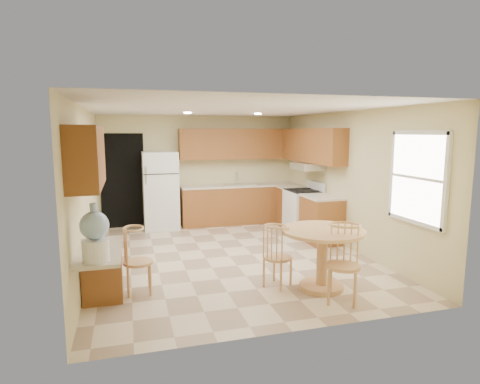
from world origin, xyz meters
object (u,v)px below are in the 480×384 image
object	(u,v)px
dining_table	(322,250)
water_crock	(95,235)
chair_desk	(138,255)
refrigerator	(161,190)
stove	(303,211)
chair_table_b	(347,258)
chair_table_a	(280,251)

from	to	relation	value
dining_table	water_crock	world-z (taller)	water_crock
chair_desk	refrigerator	bearing A→B (deg)	170.65
stove	chair_desk	bearing A→B (deg)	-144.66
chair_table_b	chair_desk	bearing A→B (deg)	10.32
chair_table_a	chair_desk	bearing A→B (deg)	-136.95
stove	chair_table_a	world-z (taller)	stove
dining_table	water_crock	size ratio (longest dim) A/B	1.80
refrigerator	chair_table_a	distance (m)	4.18
stove	chair_desk	world-z (taller)	stove
chair_table_b	water_crock	world-z (taller)	water_crock
water_crock	stove	bearing A→B (deg)	40.06
refrigerator	chair_desk	size ratio (longest dim) A/B	1.93
chair_table_a	chair_desk	distance (m)	1.88
dining_table	chair_table_b	world-z (taller)	chair_table_b
dining_table	stove	bearing A→B (deg)	69.94
chair_table_b	chair_table_a	bearing A→B (deg)	-17.62
water_crock	chair_desk	bearing A→B (deg)	61.69
refrigerator	chair_table_b	distance (m)	5.05
stove	chair_table_a	distance (m)	3.19
refrigerator	chair_table_b	world-z (taller)	refrigerator
refrigerator	dining_table	distance (m)	4.53
refrigerator	water_crock	size ratio (longest dim) A/B	2.72
dining_table	chair_table_a	world-z (taller)	chair_table_a
stove	dining_table	xyz separation A→B (m)	(-1.07, -2.92, 0.08)
dining_table	chair_table_b	distance (m)	0.56
refrigerator	chair_table_b	size ratio (longest dim) A/B	1.73
dining_table	water_crock	bearing A→B (deg)	-172.43
refrigerator	chair_desk	distance (m)	3.75
stove	chair_desk	size ratio (longest dim) A/B	1.23
chair_table_a	chair_table_b	xyz separation A→B (m)	(0.60, -0.72, 0.07)
chair_desk	water_crock	xyz separation A→B (m)	(-0.45, -0.84, 0.51)
refrigerator	water_crock	xyz separation A→B (m)	(-1.05, -4.52, 0.20)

